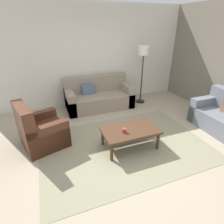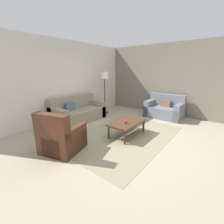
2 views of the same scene
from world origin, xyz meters
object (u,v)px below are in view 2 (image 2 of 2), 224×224
(coffee_table, at_px, (127,123))
(couch_main, at_px, (77,112))
(lamp_standing, at_px, (105,80))
(cup, at_px, (126,122))
(armchair_leather, at_px, (60,139))
(couch_loveseat, at_px, (165,109))

(coffee_table, bearing_deg, couch_main, 89.97)
(lamp_standing, bearing_deg, coffee_table, -123.92)
(cup, relative_size, lamp_standing, 0.05)
(cup, distance_m, lamp_standing, 2.72)
(couch_main, xyz_separation_m, cup, (-0.16, -2.22, 0.15))
(coffee_table, relative_size, cup, 13.47)
(armchair_leather, distance_m, coffee_table, 1.81)
(couch_main, distance_m, couch_loveseat, 3.35)
(couch_main, bearing_deg, couch_loveseat, -44.61)
(armchair_leather, height_order, lamp_standing, lamp_standing)
(couch_loveseat, height_order, lamp_standing, lamp_standing)
(couch_loveseat, distance_m, armchair_leather, 4.15)
(coffee_table, bearing_deg, lamp_standing, 56.08)
(couch_main, relative_size, coffee_table, 1.73)
(coffee_table, height_order, cup, cup)
(couch_loveseat, bearing_deg, armchair_leather, 167.93)
(couch_main, xyz_separation_m, couch_loveseat, (2.38, -2.35, 0.01))
(cup, bearing_deg, lamp_standing, 53.84)
(armchair_leather, distance_m, cup, 1.69)
(armchair_leather, xyz_separation_m, cup, (1.52, -0.73, 0.14))
(coffee_table, height_order, lamp_standing, lamp_standing)
(armchair_leather, bearing_deg, coffee_table, -22.09)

